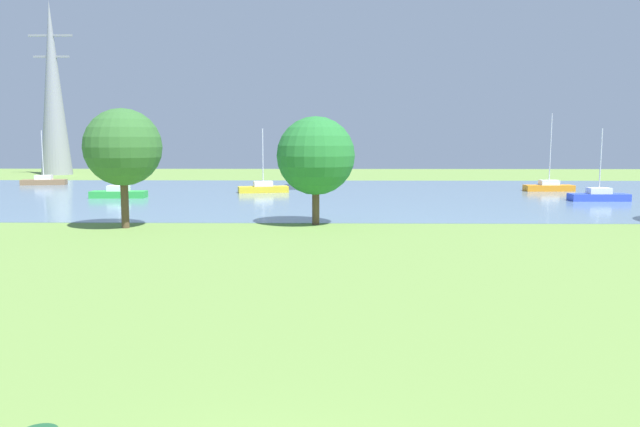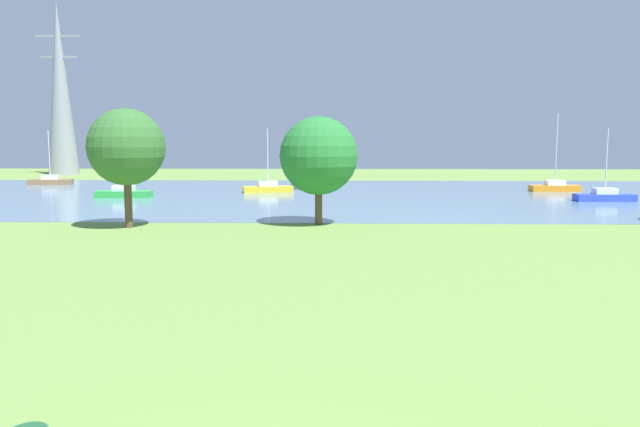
% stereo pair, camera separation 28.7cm
% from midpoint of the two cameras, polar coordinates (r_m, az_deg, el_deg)
% --- Properties ---
extents(ground_plane, '(160.00, 160.00, 0.00)m').
position_cam_midpoint_polar(ground_plane, '(29.49, -0.69, -3.02)').
color(ground_plane, olive).
extents(water_surface, '(140.00, 40.00, 0.02)m').
position_cam_midpoint_polar(water_surface, '(57.26, 0.47, 1.78)').
color(water_surface, slate).
rests_on(water_surface, ground).
extents(sailboat_yellow, '(5.02, 2.59, 6.17)m').
position_cam_midpoint_polar(sailboat_yellow, '(59.59, -4.74, 2.39)').
color(sailboat_yellow, yellow).
rests_on(sailboat_yellow, water_surface).
extents(sailboat_brown, '(5.00, 2.41, 6.18)m').
position_cam_midpoint_polar(sailboat_brown, '(76.54, -23.74, 2.81)').
color(sailboat_brown, brown).
rests_on(sailboat_brown, water_surface).
extents(sailboat_green, '(4.85, 1.65, 5.75)m').
position_cam_midpoint_polar(sailboat_green, '(56.75, -17.70, 1.86)').
color(sailboat_green, green).
rests_on(sailboat_green, water_surface).
extents(sailboat_blue, '(4.81, 1.55, 6.02)m').
position_cam_midpoint_polar(sailboat_blue, '(56.12, 25.15, 1.49)').
color(sailboat_blue, blue).
rests_on(sailboat_blue, water_surface).
extents(sailboat_orange, '(4.86, 1.72, 7.68)m').
position_cam_midpoint_polar(sailboat_orange, '(65.15, 21.17, 2.34)').
color(sailboat_orange, orange).
rests_on(sailboat_orange, water_surface).
extents(tree_west_near, '(4.43, 4.43, 6.88)m').
position_cam_midpoint_polar(tree_west_near, '(36.92, -17.42, 5.90)').
color(tree_west_near, brown).
rests_on(tree_west_near, ground).
extents(tree_mid_shore, '(4.68, 4.68, 6.48)m').
position_cam_midpoint_polar(tree_mid_shore, '(36.53, 0.09, 5.39)').
color(tree_mid_shore, brown).
rests_on(tree_mid_shore, ground).
extents(electricity_pylon, '(6.40, 4.40, 25.19)m').
position_cam_midpoint_polar(electricity_pylon, '(99.18, -23.00, 10.67)').
color(electricity_pylon, gray).
rests_on(electricity_pylon, ground).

